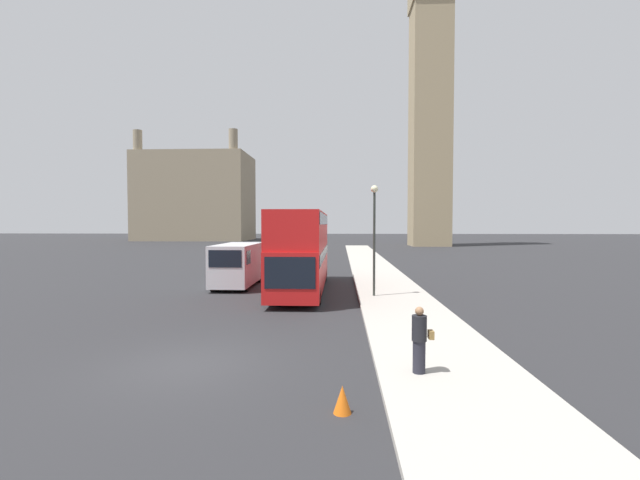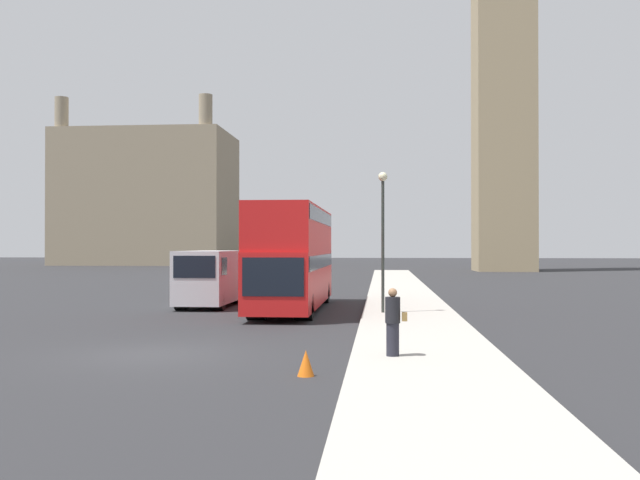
% 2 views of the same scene
% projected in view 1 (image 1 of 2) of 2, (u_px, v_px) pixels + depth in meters
% --- Properties ---
extents(ground_plane, '(300.00, 300.00, 0.00)m').
position_uv_depth(ground_plane, '(185.00, 365.00, 11.32)').
color(ground_plane, '#28282B').
extents(sidewalk_strip, '(3.65, 120.00, 0.15)m').
position_uv_depth(sidewalk_strip, '(446.00, 366.00, 11.00)').
color(sidewalk_strip, '#ADA89E').
rests_on(sidewalk_strip, ground_plane).
extents(clock_tower, '(6.78, 6.95, 56.67)m').
position_uv_depth(clock_tower, '(430.00, 73.00, 71.63)').
color(clock_tower, tan).
rests_on(clock_tower, ground_plane).
extents(building_block_distant, '(24.55, 15.80, 23.94)m').
position_uv_depth(building_block_distant, '(196.00, 197.00, 98.74)').
color(building_block_distant, gray).
rests_on(building_block_distant, ground_plane).
extents(red_double_decker_bus, '(2.50, 11.48, 4.35)m').
position_uv_depth(red_double_decker_bus, '(302.00, 248.00, 23.65)').
color(red_double_decker_bus, red).
rests_on(red_double_decker_bus, ground_plane).
extents(white_van, '(2.12, 5.56, 2.53)m').
position_uv_depth(white_van, '(237.00, 264.00, 25.34)').
color(white_van, silver).
rests_on(white_van, ground_plane).
extents(pedestrian, '(0.52, 0.36, 1.60)m').
position_uv_depth(pedestrian, '(420.00, 340.00, 10.25)').
color(pedestrian, '#23232D').
rests_on(pedestrian, sidewalk_strip).
extents(street_lamp, '(0.36, 0.36, 5.49)m').
position_uv_depth(street_lamp, '(374.00, 223.00, 21.18)').
color(street_lamp, '#2D332D').
rests_on(street_lamp, sidewalk_strip).
extents(parked_sedan, '(1.72, 4.67, 1.56)m').
position_uv_depth(parked_sedan, '(278.00, 252.00, 45.31)').
color(parked_sedan, navy).
rests_on(parked_sedan, ground_plane).
extents(traffic_cone, '(0.36, 0.36, 0.55)m').
position_uv_depth(traffic_cone, '(342.00, 399.00, 8.41)').
color(traffic_cone, orange).
rests_on(traffic_cone, ground_plane).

